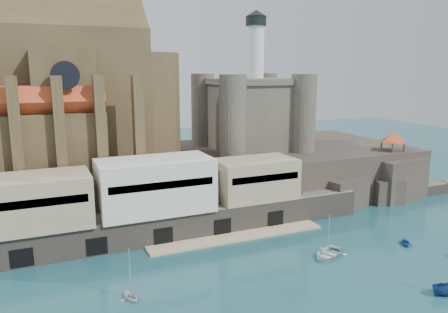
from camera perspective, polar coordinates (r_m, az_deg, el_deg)
The scene contains 10 objects.
ground at distance 57.29m, azimuth 7.95°, elevation -16.86°, with size 300.00×300.00×0.00m, color #17444C.
promontory at distance 89.13m, azimuth -5.41°, elevation -3.01°, with size 100.00×36.00×10.00m.
quay at distance 71.05m, azimuth -8.96°, elevation -5.90°, with size 70.00×12.00×13.05m.
church at distance 84.76m, azimuth -21.87°, elevation 7.28°, with size 47.00×25.93×30.51m.
castle_keep at distance 94.61m, azimuth 3.55°, elevation 6.09°, with size 21.20×21.20×29.30m.
rock_outcrop at distance 99.94m, azimuth 20.95°, elevation -2.69°, with size 14.50×10.50×8.70m.
pavilion at distance 98.41m, azimuth 21.24°, elevation 2.26°, with size 6.40×6.40×5.40m.
boat_4 at distance 55.96m, azimuth -12.05°, elevation -17.74°, with size 2.69×1.64×3.11m, color silver.
boat_6 at distance 67.61m, azimuth 13.39°, elevation -12.48°, with size 4.51×1.31×6.32m, color silver.
boat_7 at distance 75.14m, azimuth 22.57°, elevation -10.59°, with size 2.58×1.58×2.99m, color #174AA0.
Camera 1 is at (-26.99, -42.72, 26.99)m, focal length 35.00 mm.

